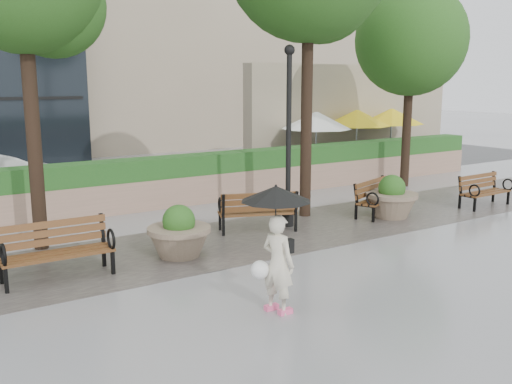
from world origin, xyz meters
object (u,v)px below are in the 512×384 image
bench_3 (378,205)px  pedestrian (277,237)px  planter_right (391,201)px  lamppost (288,149)px  planter_left (179,237)px  bench_4 (484,197)px  bench_2 (258,219)px  bench_1 (58,263)px

bench_3 → pedestrian: pedestrian is taller
planter_right → lamppost: (-2.70, 0.70, 1.41)m
lamppost → pedestrian: lamppost is taller
bench_3 → lamppost: (-2.60, 0.35, 1.57)m
planter_left → planter_right: (5.87, 0.08, 0.02)m
bench_3 → planter_left: 5.79m
bench_4 → bench_2: bearing=167.6°
bench_3 → bench_4: 3.25m
bench_3 → bench_4: bench_3 is taller
bench_1 → planter_right: (8.18, 0.11, 0.13)m
bench_1 → lamppost: 5.76m
bench_4 → pedestrian: (-8.88, -2.81, 0.89)m
lamppost → pedestrian: size_ratio=2.21×
bench_2 → bench_4: bench_2 is taller
bench_4 → planter_left: planter_left is taller
bench_3 → pedestrian: size_ratio=0.94×
bench_1 → lamppost: size_ratio=0.45×
bench_4 → planter_left: 8.93m
lamppost → pedestrian: (-3.14, -4.01, -0.69)m
bench_4 → planter_right: bearing=168.6°
bench_1 → planter_right: size_ratio=1.44×
planter_right → bench_2: bearing=168.9°
bench_1 → lamppost: bearing=9.4°
bench_3 → lamppost: 3.06m
planter_left → lamppost: lamppost is taller
bench_2 → planter_right: (3.54, -0.69, 0.14)m
planter_right → pedestrian: bearing=-150.4°
bench_2 → bench_3: bearing=-165.2°
planter_left → bench_2: bearing=18.3°
bench_2 → pedestrian: bearing=80.8°
planter_left → lamppost: (3.17, 0.78, 1.43)m
bench_1 → bench_3: 8.10m
planter_left → planter_right: 5.87m
bench_3 → planter_right: bearing=-95.2°
bench_1 → bench_3: (8.09, 0.46, -0.03)m
bench_4 → pedestrian: pedestrian is taller
planter_left → pedestrian: bearing=-89.4°
planter_left → lamppost: 3.57m
planter_left → pedestrian: 3.32m
bench_4 → bench_1: bearing=175.9°
planter_right → lamppost: 3.12m
bench_1 → bench_3: size_ratio=1.05×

